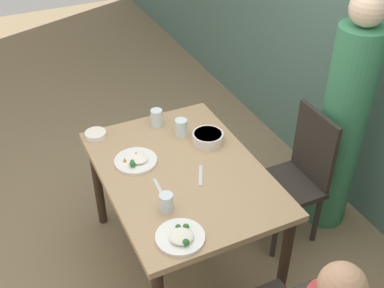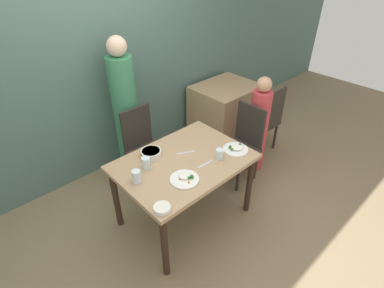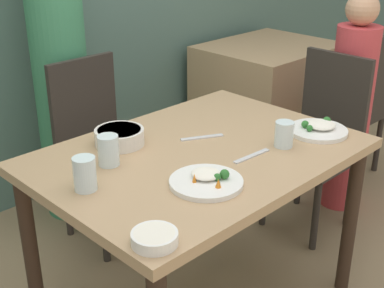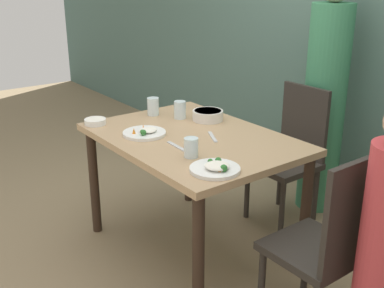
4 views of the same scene
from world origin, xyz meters
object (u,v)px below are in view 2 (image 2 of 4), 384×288
(bowl_curry, at_px, (151,153))
(glass_water_tall, at_px, (137,177))
(chair_adult_spot, at_px, (144,145))
(chair_child_spot, at_px, (243,142))
(plate_rice_adult, at_px, (236,149))
(person_child, at_px, (258,128))
(person_adult, at_px, (126,113))

(bowl_curry, distance_m, glass_water_tall, 0.38)
(chair_adult_spot, bearing_deg, glass_water_tall, -127.16)
(chair_child_spot, xyz_separation_m, bowl_curry, (-1.15, 0.21, 0.29))
(chair_adult_spot, xyz_separation_m, plate_rice_adult, (0.41, -1.01, 0.28))
(person_child, bearing_deg, bowl_curry, 171.64)
(chair_child_spot, distance_m, plate_rice_adult, 0.62)
(chair_adult_spot, distance_m, chair_child_spot, 1.16)
(person_child, height_order, glass_water_tall, person_child)
(chair_child_spot, height_order, bowl_curry, chair_child_spot)
(chair_adult_spot, distance_m, person_adult, 0.43)
(glass_water_tall, bearing_deg, bowl_curry, 35.13)
(chair_adult_spot, distance_m, glass_water_tall, 0.99)
(bowl_curry, bearing_deg, glass_water_tall, -144.87)
(person_adult, height_order, person_child, person_adult)
(person_adult, distance_m, plate_rice_adult, 1.38)
(person_adult, relative_size, person_child, 1.37)
(chair_adult_spot, xyz_separation_m, person_child, (1.17, -0.74, 0.08))
(glass_water_tall, bearing_deg, chair_adult_spot, 52.84)
(bowl_curry, height_order, glass_water_tall, glass_water_tall)
(bowl_curry, relative_size, plate_rice_adult, 0.80)
(glass_water_tall, bearing_deg, chair_child_spot, 0.26)
(person_child, bearing_deg, chair_adult_spot, 147.83)
(person_adult, height_order, bowl_curry, person_adult)
(chair_adult_spot, bearing_deg, plate_rice_adult, -67.90)
(chair_child_spot, distance_m, glass_water_tall, 1.49)
(chair_adult_spot, height_order, plate_rice_adult, chair_adult_spot)
(person_child, relative_size, glass_water_tall, 10.49)
(chair_adult_spot, bearing_deg, person_adult, 90.00)
(person_adult, bearing_deg, bowl_curry, -107.01)
(person_adult, distance_m, person_child, 1.59)
(person_child, bearing_deg, glass_water_tall, -179.78)
(bowl_curry, bearing_deg, person_adult, 72.99)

